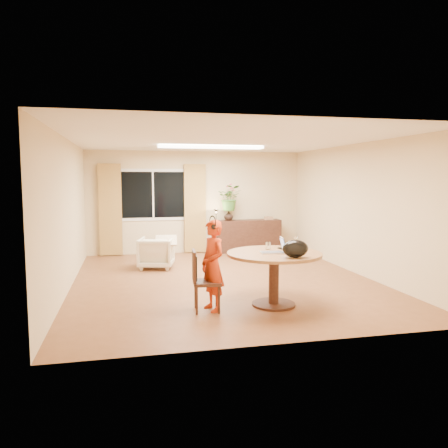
% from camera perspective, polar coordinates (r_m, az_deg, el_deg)
% --- Properties ---
extents(floor, '(6.50, 6.50, 0.00)m').
position_cam_1_polar(floor, '(8.29, -0.05, -7.35)').
color(floor, brown).
rests_on(floor, ground).
extents(ceiling, '(6.50, 6.50, 0.00)m').
position_cam_1_polar(ceiling, '(8.09, -0.06, 10.86)').
color(ceiling, white).
rests_on(ceiling, wall_back).
extents(wall_back, '(5.50, 0.00, 5.50)m').
position_cam_1_polar(wall_back, '(11.28, -3.64, 2.86)').
color(wall_back, beige).
rests_on(wall_back, floor).
extents(wall_left, '(0.00, 6.50, 6.50)m').
position_cam_1_polar(wall_left, '(7.96, -19.77, 1.22)').
color(wall_left, beige).
rests_on(wall_left, floor).
extents(wall_right, '(0.00, 6.50, 6.50)m').
position_cam_1_polar(wall_right, '(9.09, 17.13, 1.86)').
color(wall_right, beige).
rests_on(wall_right, floor).
extents(window, '(1.70, 0.03, 1.30)m').
position_cam_1_polar(window, '(11.13, -9.25, 3.79)').
color(window, white).
rests_on(window, wall_back).
extents(curtain_left, '(0.55, 0.08, 2.25)m').
position_cam_1_polar(curtain_left, '(11.06, -14.63, 1.82)').
color(curtain_left, olive).
rests_on(curtain_left, wall_back).
extents(curtain_right, '(0.55, 0.08, 2.25)m').
position_cam_1_polar(curtain_right, '(11.19, -3.81, 2.04)').
color(curtain_right, olive).
rests_on(curtain_right, wall_back).
extents(ceiling_panel, '(2.20, 0.35, 0.05)m').
position_cam_1_polar(ceiling_panel, '(9.26, -1.69, 10.02)').
color(ceiling_panel, white).
rests_on(ceiling_panel, ceiling).
extents(dining_table, '(1.42, 1.42, 0.81)m').
position_cam_1_polar(dining_table, '(6.61, 6.55, -5.19)').
color(dining_table, brown).
rests_on(dining_table, floor).
extents(dining_chair, '(0.46, 0.43, 0.89)m').
position_cam_1_polar(dining_chair, '(6.34, -2.25, -7.40)').
color(dining_chair, black).
rests_on(dining_chair, floor).
extents(child, '(0.56, 0.46, 1.32)m').
position_cam_1_polar(child, '(6.33, -1.48, -5.43)').
color(child, '#B52D0D').
rests_on(child, floor).
extents(laptop, '(0.40, 0.29, 0.25)m').
position_cam_1_polar(laptop, '(6.51, 6.34, -2.71)').
color(laptop, '#B7B7BC').
rests_on(laptop, dining_table).
extents(tumbler, '(0.09, 0.09, 0.11)m').
position_cam_1_polar(tumbler, '(6.86, 5.77, -2.83)').
color(tumbler, white).
rests_on(tumbler, dining_table).
extents(wine_glass, '(0.08, 0.08, 0.21)m').
position_cam_1_polar(wine_glass, '(6.87, 9.34, -2.47)').
color(wine_glass, white).
rests_on(wine_glass, dining_table).
extents(pot_lid, '(0.21, 0.21, 0.03)m').
position_cam_1_polar(pot_lid, '(6.95, 7.86, -3.07)').
color(pot_lid, white).
rests_on(pot_lid, dining_table).
extents(handbag, '(0.38, 0.22, 0.25)m').
position_cam_1_polar(handbag, '(6.18, 9.31, -3.21)').
color(handbag, black).
rests_on(handbag, dining_table).
extents(armchair, '(0.85, 0.87, 0.66)m').
position_cam_1_polar(armchair, '(9.44, -8.83, -3.74)').
color(armchair, beige).
rests_on(armchair, floor).
extents(throw, '(0.50, 0.59, 0.03)m').
position_cam_1_polar(throw, '(9.38, -7.57, -1.66)').
color(throw, beige).
rests_on(throw, armchair).
extents(sideboard, '(1.66, 0.41, 0.83)m').
position_cam_1_polar(sideboard, '(11.41, 3.24, -1.55)').
color(sideboard, black).
rests_on(sideboard, floor).
extents(vase, '(0.29, 0.29, 0.25)m').
position_cam_1_polar(vase, '(11.22, 0.61, 1.10)').
color(vase, black).
rests_on(vase, sideboard).
extents(bouquet, '(0.72, 0.67, 0.66)m').
position_cam_1_polar(bouquet, '(11.20, 0.78, 3.42)').
color(bouquet, '#246125').
rests_on(bouquet, vase).
extents(book_stack, '(0.23, 0.18, 0.09)m').
position_cam_1_polar(book_stack, '(11.52, 5.85, 0.80)').
color(book_stack, '#976B4D').
rests_on(book_stack, sideboard).
extents(desk_lamp, '(0.15, 0.15, 0.32)m').
position_cam_1_polar(desk_lamp, '(11.10, -1.04, 1.23)').
color(desk_lamp, black).
rests_on(desk_lamp, sideboard).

